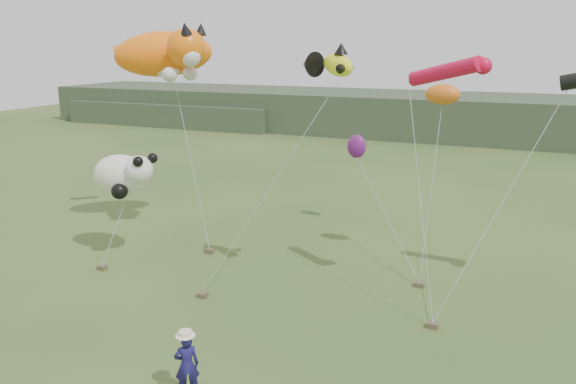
# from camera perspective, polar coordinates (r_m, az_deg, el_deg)

# --- Properties ---
(ground) EXTENTS (120.00, 120.00, 0.00)m
(ground) POSITION_cam_1_polar(r_m,az_deg,el_deg) (16.98, -5.71, -16.39)
(ground) COLOR #385123
(ground) RESTS_ON ground
(headland) EXTENTS (90.00, 13.00, 4.00)m
(headland) POSITION_cam_1_polar(r_m,az_deg,el_deg) (58.66, 13.07, 7.60)
(headland) COLOR #2D3D28
(headland) RESTS_ON ground
(festival_attendant) EXTENTS (0.75, 0.71, 1.73)m
(festival_attendant) POSITION_cam_1_polar(r_m,az_deg,el_deg) (15.14, -10.25, -16.92)
(festival_attendant) COLOR #181550
(festival_attendant) RESTS_ON ground
(sandbag_anchors) EXTENTS (13.36, 4.26, 0.18)m
(sandbag_anchors) POSITION_cam_1_polar(r_m,az_deg,el_deg) (21.47, -2.39, -9.12)
(sandbag_anchors) COLOR brown
(sandbag_anchors) RESTS_ON ground
(cat_kite) EXTENTS (5.82, 4.32, 2.48)m
(cat_kite) POSITION_cam_1_polar(r_m,az_deg,el_deg) (26.09, -12.05, 13.60)
(cat_kite) COLOR orange
(cat_kite) RESTS_ON ground
(fish_kite) EXTENTS (2.40, 1.56, 1.19)m
(fish_kite) POSITION_cam_1_polar(r_m,az_deg,el_deg) (19.20, 4.01, 12.86)
(fish_kite) COLOR yellow
(fish_kite) RESTS_ON ground
(tube_kites) EXTENTS (7.71, 3.29, 1.20)m
(tube_kites) POSITION_cam_1_polar(r_m,az_deg,el_deg) (19.97, 24.22, 11.01)
(tube_kites) COLOR black
(tube_kites) RESTS_ON ground
(panda_kite) EXTENTS (3.02, 1.95, 1.88)m
(panda_kite) POSITION_cam_1_polar(r_m,az_deg,el_deg) (24.29, -16.31, 1.71)
(panda_kite) COLOR white
(panda_kite) RESTS_ON ground
(misc_kites) EXTENTS (5.59, 4.67, 3.91)m
(misc_kites) POSITION_cam_1_polar(r_m,az_deg,el_deg) (24.60, 11.14, 7.07)
(misc_kites) COLOR orange
(misc_kites) RESTS_ON ground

